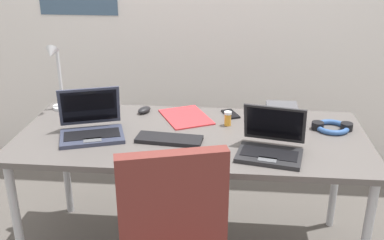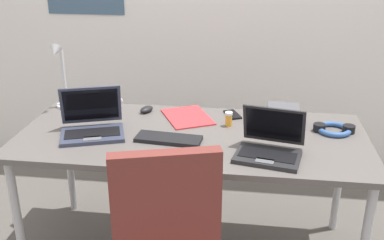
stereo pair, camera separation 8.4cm
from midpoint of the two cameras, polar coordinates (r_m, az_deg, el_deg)
name	(u,v)px [view 2 (the right image)]	position (r m, az deg, el deg)	size (l,w,h in m)	color
desk	(192,144)	(2.39, 1.01, -3.05)	(1.80, 0.80, 0.74)	#595451
desk_lamp	(61,76)	(2.75, -15.15, 5.26)	(0.12, 0.18, 0.40)	silver
laptop_center	(269,147)	(2.16, 10.74, -3.30)	(0.34, 0.32, 0.21)	#232326
laptop_front_left	(92,125)	(2.40, -11.39, -0.64)	(0.39, 0.36, 0.23)	#33384C
external_keyboard	(169,139)	(2.29, -1.90, -2.37)	(0.33, 0.12, 0.02)	black
computer_mouse	(147,109)	(2.66, -4.80, 1.34)	(0.06, 0.10, 0.03)	black
cell_phone	(232,115)	(2.62, 5.99, 0.67)	(0.06, 0.14, 0.01)	black
headphones	(334,129)	(2.51, 18.21, -1.09)	(0.21, 0.18, 0.04)	#335999
pill_bottle	(229,119)	(2.46, 5.58, 0.14)	(0.04, 0.04, 0.08)	gold
book_stack	(284,115)	(2.53, 12.32, 0.58)	(0.23, 0.18, 0.10)	navy
paper_folder_by_keyboard	(187,117)	(2.58, 0.36, 0.38)	(0.23, 0.31, 0.01)	red
coffee_mug	(111,102)	(2.73, -9.20, 2.27)	(0.11, 0.08, 0.09)	white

